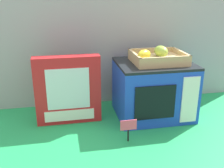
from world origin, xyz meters
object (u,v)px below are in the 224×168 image
(toy_microwave, at_px, (153,89))
(price_sign, at_px, (128,127))
(cookie_set_box, at_px, (68,90))
(food_groups_crate, at_px, (157,58))

(toy_microwave, relative_size, price_sign, 3.64)
(toy_microwave, relative_size, cookie_set_box, 1.12)
(toy_microwave, bearing_deg, cookie_set_box, 179.19)
(food_groups_crate, height_order, cookie_set_box, food_groups_crate)
(food_groups_crate, relative_size, cookie_set_box, 0.77)
(food_groups_crate, xyz_separation_m, price_sign, (-0.19, -0.22, -0.23))
(toy_microwave, distance_m, price_sign, 0.30)
(food_groups_crate, distance_m, price_sign, 0.38)
(toy_microwave, bearing_deg, price_sign, -129.35)
(toy_microwave, relative_size, food_groups_crate, 1.46)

